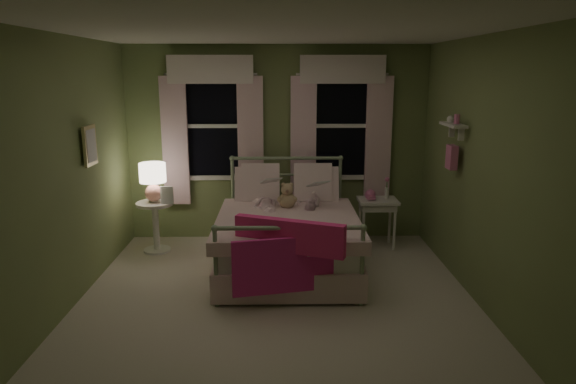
{
  "coord_description": "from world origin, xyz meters",
  "views": [
    {
      "loc": [
        0.04,
        -4.76,
        2.26
      ],
      "look_at": [
        0.12,
        0.57,
        1.0
      ],
      "focal_mm": 32.0,
      "sensor_mm": 36.0,
      "label": 1
    }
  ],
  "objects_px": {
    "bed": "(288,237)",
    "nightstand_right": "(378,207)",
    "teddy_bear": "(287,197)",
    "nightstand_left": "(155,220)",
    "child_left": "(264,179)",
    "table_lamp": "(153,179)",
    "child_right": "(310,185)"
  },
  "relations": [
    {
      "from": "child_left",
      "to": "table_lamp",
      "type": "bearing_deg",
      "value": -18.89
    },
    {
      "from": "child_left",
      "to": "teddy_bear",
      "type": "bearing_deg",
      "value": 139.07
    },
    {
      "from": "child_right",
      "to": "nightstand_right",
      "type": "height_order",
      "value": "child_right"
    },
    {
      "from": "child_left",
      "to": "child_right",
      "type": "bearing_deg",
      "value": 168.57
    },
    {
      "from": "nightstand_left",
      "to": "nightstand_right",
      "type": "relative_size",
      "value": 1.02
    },
    {
      "from": "child_right",
      "to": "teddy_bear",
      "type": "bearing_deg",
      "value": 35.69
    },
    {
      "from": "bed",
      "to": "child_right",
      "type": "bearing_deg",
      "value": 56.4
    },
    {
      "from": "teddy_bear",
      "to": "table_lamp",
      "type": "distance_m",
      "value": 1.71
    },
    {
      "from": "table_lamp",
      "to": "nightstand_right",
      "type": "distance_m",
      "value": 2.88
    },
    {
      "from": "bed",
      "to": "nightstand_right",
      "type": "height_order",
      "value": "bed"
    },
    {
      "from": "bed",
      "to": "nightstand_left",
      "type": "xyz_separation_m",
      "value": [
        -1.67,
        0.6,
        0.03
      ]
    },
    {
      "from": "bed",
      "to": "table_lamp",
      "type": "bearing_deg",
      "value": 160.13
    },
    {
      "from": "bed",
      "to": "child_left",
      "type": "xyz_separation_m",
      "value": [
        -0.28,
        0.42,
        0.6
      ]
    },
    {
      "from": "nightstand_left",
      "to": "nightstand_right",
      "type": "height_order",
      "value": "same"
    },
    {
      "from": "teddy_bear",
      "to": "nightstand_right",
      "type": "distance_m",
      "value": 1.28
    },
    {
      "from": "teddy_bear",
      "to": "bed",
      "type": "bearing_deg",
      "value": -90.0
    },
    {
      "from": "child_left",
      "to": "table_lamp",
      "type": "relative_size",
      "value": 1.71
    },
    {
      "from": "table_lamp",
      "to": "bed",
      "type": "bearing_deg",
      "value": -19.87
    },
    {
      "from": "child_left",
      "to": "nightstand_left",
      "type": "distance_m",
      "value": 1.51
    },
    {
      "from": "child_left",
      "to": "teddy_bear",
      "type": "height_order",
      "value": "child_left"
    },
    {
      "from": "table_lamp",
      "to": "teddy_bear",
      "type": "bearing_deg",
      "value": -11.52
    },
    {
      "from": "bed",
      "to": "nightstand_left",
      "type": "relative_size",
      "value": 3.13
    },
    {
      "from": "nightstand_right",
      "to": "child_right",
      "type": "bearing_deg",
      "value": -162.09
    },
    {
      "from": "nightstand_left",
      "to": "bed",
      "type": "bearing_deg",
      "value": -19.87
    },
    {
      "from": "child_right",
      "to": "nightstand_right",
      "type": "relative_size",
      "value": 1.05
    },
    {
      "from": "nightstand_left",
      "to": "table_lamp",
      "type": "bearing_deg",
      "value": -90.0
    },
    {
      "from": "teddy_bear",
      "to": "nightstand_right",
      "type": "xyz_separation_m",
      "value": [
        1.18,
        0.45,
        -0.24
      ]
    },
    {
      "from": "bed",
      "to": "nightstand_right",
      "type": "distance_m",
      "value": 1.38
    },
    {
      "from": "bed",
      "to": "child_left",
      "type": "relative_size",
      "value": 2.44
    },
    {
      "from": "nightstand_left",
      "to": "nightstand_right",
      "type": "bearing_deg",
      "value": 2.17
    },
    {
      "from": "child_right",
      "to": "nightstand_left",
      "type": "height_order",
      "value": "child_right"
    },
    {
      "from": "child_left",
      "to": "table_lamp",
      "type": "distance_m",
      "value": 1.4
    }
  ]
}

